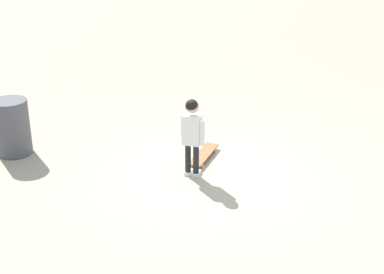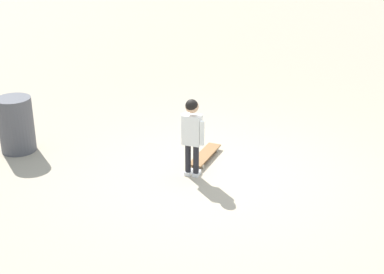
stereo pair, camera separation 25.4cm
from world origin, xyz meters
TOP-DOWN VIEW (x-y plane):
  - ground_plane at (0.00, 0.00)m, footprint 50.00×50.00m
  - child_person at (0.12, -0.31)m, footprint 0.21×0.39m
  - skateboard at (-0.41, -0.40)m, footprint 0.80×0.27m
  - trash_bin at (0.63, -2.89)m, footprint 0.49×0.49m

SIDE VIEW (x-z plane):
  - ground_plane at x=0.00m, z-range 0.00..0.00m
  - skateboard at x=-0.41m, z-range 0.02..0.10m
  - trash_bin at x=0.63m, z-range 0.00..0.80m
  - child_person at x=0.12m, z-range 0.13..1.19m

